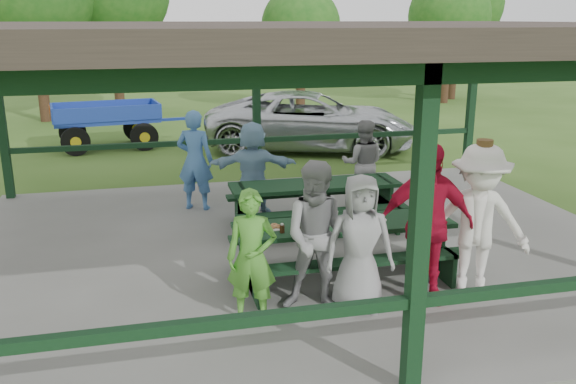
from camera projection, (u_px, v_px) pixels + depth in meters
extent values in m
plane|color=#33551A|center=(304.00, 252.00, 9.20)|extent=(90.00, 90.00, 0.00)
cube|color=slate|center=(304.00, 249.00, 9.18)|extent=(10.00, 8.00, 0.10)
cube|color=black|center=(419.00, 237.00, 5.20)|extent=(0.15, 0.15, 3.00)
cube|color=black|center=(1.00, 120.00, 11.24)|extent=(0.15, 0.15, 3.00)
cube|color=black|center=(257.00, 111.00, 12.31)|extent=(0.15, 0.15, 3.00)
cube|color=black|center=(471.00, 103.00, 13.38)|extent=(0.15, 0.15, 3.00)
cube|color=black|center=(135.00, 333.00, 4.83)|extent=(4.65, 0.10, 0.10)
cube|color=black|center=(137.00, 145.00, 11.94)|extent=(4.65, 0.10, 0.10)
cube|color=black|center=(367.00, 135.00, 13.01)|extent=(4.65, 0.10, 0.10)
cube|color=black|center=(429.00, 71.00, 4.82)|extent=(9.80, 0.15, 0.20)
cube|color=black|center=(256.00, 39.00, 11.93)|extent=(9.80, 0.15, 0.20)
cube|color=#2D2520|center=(306.00, 32.00, 8.31)|extent=(10.60, 8.60, 0.24)
cube|color=black|center=(344.00, 225.00, 7.90)|extent=(2.86, 0.75, 0.06)
cube|color=black|center=(358.00, 262.00, 7.46)|extent=(2.86, 0.28, 0.05)
cube|color=black|center=(331.00, 232.00, 8.50)|extent=(2.86, 0.28, 0.05)
cube|color=black|center=(250.00, 258.00, 7.71)|extent=(0.06, 0.70, 0.75)
cube|color=black|center=(431.00, 242.00, 8.27)|extent=(0.06, 0.70, 0.75)
cube|color=black|center=(250.00, 269.00, 7.76)|extent=(0.06, 1.39, 0.45)
cube|color=black|center=(430.00, 252.00, 8.31)|extent=(0.06, 1.39, 0.45)
cube|color=black|center=(315.00, 185.00, 9.81)|extent=(2.73, 0.75, 0.06)
cube|color=black|center=(325.00, 212.00, 9.37)|extent=(2.73, 0.28, 0.05)
cube|color=black|center=(306.00, 193.00, 10.41)|extent=(2.73, 0.28, 0.05)
cube|color=black|center=(243.00, 210.00, 9.64)|extent=(0.06, 0.70, 0.75)
cube|color=black|center=(383.00, 200.00, 10.17)|extent=(0.06, 0.70, 0.75)
cube|color=black|center=(243.00, 219.00, 9.68)|extent=(0.06, 1.39, 0.45)
cube|color=black|center=(383.00, 209.00, 10.21)|extent=(0.06, 1.39, 0.45)
cylinder|color=white|center=(275.00, 228.00, 7.68)|extent=(0.22, 0.22, 0.01)
torus|color=#A4673A|center=(272.00, 227.00, 7.65)|extent=(0.10, 0.10, 0.03)
torus|color=#A4673A|center=(279.00, 226.00, 7.67)|extent=(0.10, 0.10, 0.03)
torus|color=#A4673A|center=(274.00, 225.00, 7.72)|extent=(0.10, 0.10, 0.03)
cylinder|color=white|center=(324.00, 224.00, 7.83)|extent=(0.22, 0.22, 0.01)
torus|color=#A4673A|center=(321.00, 223.00, 7.79)|extent=(0.10, 0.10, 0.03)
torus|color=#A4673A|center=(327.00, 223.00, 7.81)|extent=(0.10, 0.10, 0.03)
torus|color=#A4673A|center=(323.00, 221.00, 7.86)|extent=(0.10, 0.10, 0.03)
cylinder|color=white|center=(378.00, 220.00, 7.99)|extent=(0.22, 0.22, 0.01)
torus|color=#A4673A|center=(376.00, 219.00, 7.96)|extent=(0.10, 0.10, 0.03)
torus|color=#A4673A|center=(382.00, 218.00, 7.98)|extent=(0.10, 0.10, 0.03)
torus|color=#A4673A|center=(377.00, 217.00, 8.03)|extent=(0.10, 0.10, 0.03)
cylinder|color=white|center=(420.00, 216.00, 8.13)|extent=(0.22, 0.22, 0.01)
torus|color=#A4673A|center=(418.00, 215.00, 8.09)|extent=(0.10, 0.10, 0.03)
torus|color=#A4673A|center=(424.00, 215.00, 8.11)|extent=(0.10, 0.10, 0.03)
torus|color=#A4673A|center=(419.00, 214.00, 8.16)|extent=(0.10, 0.10, 0.03)
cylinder|color=#381E0F|center=(282.00, 229.00, 7.51)|extent=(0.06, 0.06, 0.10)
cylinder|color=#381E0F|center=(296.00, 228.00, 7.55)|extent=(0.06, 0.06, 0.10)
cylinder|color=#381E0F|center=(300.00, 227.00, 7.57)|extent=(0.06, 0.06, 0.10)
cylinder|color=#381E0F|center=(355.00, 223.00, 7.73)|extent=(0.06, 0.06, 0.10)
cylinder|color=#381E0F|center=(362.00, 223.00, 7.75)|extent=(0.06, 0.06, 0.10)
cylinder|color=#381E0F|center=(434.00, 217.00, 7.97)|extent=(0.06, 0.06, 0.10)
cone|color=white|center=(328.00, 215.00, 8.03)|extent=(0.09, 0.09, 0.10)
cone|color=white|center=(335.00, 215.00, 8.05)|extent=(0.09, 0.09, 0.10)
cone|color=white|center=(365.00, 213.00, 8.14)|extent=(0.09, 0.09, 0.10)
imported|color=#52A433|center=(252.00, 258.00, 6.69)|extent=(0.65, 0.52, 1.54)
imported|color=gray|center=(320.00, 237.00, 6.96)|extent=(1.03, 0.91, 1.78)
imported|color=#99999C|center=(360.00, 244.00, 6.98)|extent=(0.85, 0.61, 1.63)
imported|color=#B9102E|center=(425.00, 224.00, 7.17)|extent=(1.21, 0.67, 1.95)
imported|color=white|center=(478.00, 223.00, 7.25)|extent=(1.40, 1.08, 1.91)
cylinder|color=brown|center=(484.00, 149.00, 7.00)|extent=(0.41, 0.41, 0.02)
cylinder|color=brown|center=(485.00, 144.00, 6.98)|extent=(0.24, 0.24, 0.11)
imported|color=#80A8C6|center=(253.00, 168.00, 10.44)|extent=(1.58, 0.73, 1.64)
imported|color=#4371AE|center=(195.00, 160.00, 10.74)|extent=(0.77, 0.65, 1.78)
imported|color=gray|center=(363.00, 163.00, 10.95)|extent=(0.93, 0.83, 1.58)
imported|color=silver|center=(311.00, 121.00, 16.22)|extent=(6.05, 4.15, 1.54)
cube|color=navy|center=(106.00, 120.00, 16.40)|extent=(2.87, 1.73, 0.12)
cube|color=navy|center=(108.00, 114.00, 15.73)|extent=(2.68, 0.45, 0.39)
cube|color=navy|center=(103.00, 107.00, 16.93)|extent=(2.68, 0.45, 0.39)
cube|color=navy|center=(52.00, 113.00, 15.85)|extent=(0.25, 1.34, 0.39)
cube|color=navy|center=(156.00, 108.00, 16.81)|extent=(0.25, 1.34, 0.39)
cylinder|color=black|center=(76.00, 142.00, 15.55)|extent=(0.75, 0.28, 0.73)
cylinder|color=yellow|center=(76.00, 142.00, 15.55)|extent=(0.30, 0.25, 0.27)
cylinder|color=black|center=(73.00, 132.00, 16.84)|extent=(0.75, 0.28, 0.73)
cylinder|color=yellow|center=(73.00, 132.00, 16.84)|extent=(0.30, 0.25, 0.27)
cylinder|color=black|center=(144.00, 137.00, 16.17)|extent=(0.75, 0.28, 0.73)
cylinder|color=yellow|center=(144.00, 137.00, 16.17)|extent=(0.30, 0.25, 0.27)
cylinder|color=black|center=(136.00, 128.00, 17.46)|extent=(0.75, 0.28, 0.73)
cylinder|color=yellow|center=(136.00, 128.00, 17.46)|extent=(0.30, 0.25, 0.27)
cube|color=navy|center=(174.00, 119.00, 17.07)|extent=(0.97, 0.22, 0.08)
cone|color=#F2590C|center=(50.00, 110.00, 15.81)|extent=(0.07, 0.38, 0.39)
cylinder|color=#321E14|center=(41.00, 75.00, 20.44)|extent=(0.36, 0.36, 3.09)
cylinder|color=#321E14|center=(117.00, 69.00, 22.46)|extent=(0.36, 0.36, 3.20)
cylinder|color=#321E14|center=(300.00, 80.00, 23.15)|extent=(0.36, 0.36, 2.30)
sphere|color=#1B5216|center=(301.00, 26.00, 22.61)|extent=(2.94, 2.94, 2.94)
cylinder|color=#321E14|center=(445.00, 71.00, 25.09)|extent=(0.36, 0.36, 2.57)
sphere|color=#1B5216|center=(449.00, 16.00, 24.48)|extent=(3.28, 3.28, 3.28)
cylinder|color=#321E14|center=(453.00, 64.00, 26.23)|extent=(0.36, 0.36, 2.95)
sphere|color=#1B5216|center=(458.00, 3.00, 25.53)|extent=(3.78, 3.78, 3.78)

